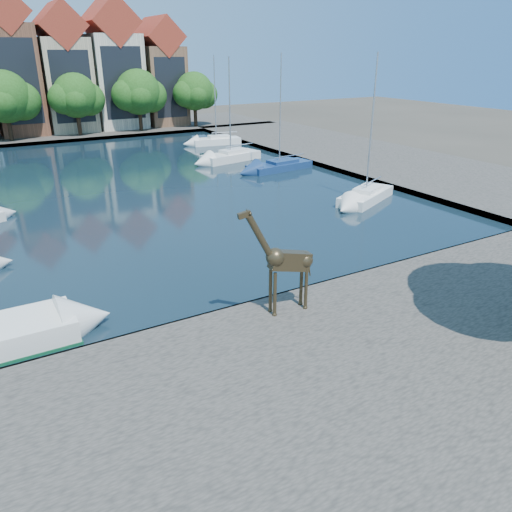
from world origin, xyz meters
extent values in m
plane|color=#38332B|center=(0.00, 0.00, 0.00)|extent=(160.00, 160.00, 0.00)
cube|color=black|center=(0.00, 24.00, 0.04)|extent=(38.00, 50.00, 0.08)
cube|color=#4F4B44|center=(0.00, -7.00, 0.25)|extent=(50.00, 14.00, 0.50)
cube|color=#4F4B44|center=(0.00, 56.00, 0.25)|extent=(60.00, 16.00, 0.50)
cube|color=#4F4B44|center=(25.00, 24.00, 0.25)|extent=(14.00, 52.00, 0.50)
cube|color=brown|center=(-4.00, 56.00, 7.00)|extent=(5.39, 9.00, 13.00)
cube|color=maroon|center=(-4.00, 56.00, 14.71)|extent=(5.44, 9.18, 5.44)
cube|color=black|center=(-4.00, 51.52, 7.00)|extent=(4.40, 0.05, 9.75)
cube|color=tan|center=(2.00, 56.00, 6.25)|extent=(5.88, 9.00, 11.50)
cube|color=maroon|center=(2.00, 56.00, 13.32)|extent=(5.94, 9.18, 5.94)
cube|color=black|center=(2.00, 51.52, 6.25)|extent=(4.80, 0.05, 8.62)
cube|color=beige|center=(8.50, 56.00, 6.50)|extent=(6.37, 9.00, 12.00)
cube|color=maroon|center=(8.50, 56.00, 13.93)|extent=(6.43, 9.18, 6.43)
cube|color=black|center=(8.50, 51.52, 6.50)|extent=(5.20, 0.05, 9.00)
cube|color=brown|center=(15.00, 56.00, 5.75)|extent=(5.39, 9.00, 10.50)
cube|color=maroon|center=(15.00, 56.00, 12.21)|extent=(5.44, 9.18, 5.44)
cube|color=black|center=(15.00, 51.52, 5.75)|extent=(4.40, 0.05, 7.88)
cylinder|color=#332114|center=(-6.00, 50.50, 2.10)|extent=(0.50, 0.50, 3.20)
sphere|color=#1D4012|center=(-6.00, 50.50, 5.50)|extent=(6.00, 6.00, 6.00)
sphere|color=#1D4012|center=(-4.20, 50.80, 4.90)|extent=(4.50, 4.50, 4.50)
cylinder|color=#332114|center=(2.00, 50.50, 2.10)|extent=(0.50, 0.50, 3.20)
sphere|color=#1D4012|center=(2.00, 50.50, 5.32)|extent=(5.40, 5.40, 5.40)
sphere|color=#1D4012|center=(3.62, 50.80, 4.78)|extent=(4.05, 4.05, 4.05)
sphere|color=#1D4012|center=(0.51, 50.10, 5.05)|extent=(3.78, 3.78, 3.78)
cylinder|color=#332114|center=(10.00, 50.50, 2.10)|extent=(0.50, 0.50, 3.20)
sphere|color=#1D4012|center=(10.00, 50.50, 5.44)|extent=(5.80, 5.80, 5.80)
sphere|color=#1D4012|center=(11.74, 50.80, 4.86)|extent=(4.35, 4.35, 4.35)
sphere|color=#1D4012|center=(8.40, 50.10, 5.15)|extent=(4.06, 4.06, 4.06)
cylinder|color=#332114|center=(18.00, 50.50, 2.10)|extent=(0.50, 0.50, 3.20)
sphere|color=#1D4012|center=(18.00, 50.50, 5.26)|extent=(5.20, 5.20, 5.20)
sphere|color=#1D4012|center=(19.56, 50.80, 4.74)|extent=(3.90, 3.90, 3.90)
sphere|color=#1D4012|center=(16.57, 50.10, 5.00)|extent=(3.64, 3.64, 3.64)
cylinder|color=#3C301E|center=(-1.66, -1.63, 1.44)|extent=(0.14, 0.14, 1.88)
cylinder|color=#3C301E|center=(-1.63, -1.24, 1.44)|extent=(0.14, 0.14, 1.88)
cylinder|color=#3C301E|center=(-0.24, -1.76, 1.44)|extent=(0.14, 0.14, 1.88)
cylinder|color=#3C301E|center=(-0.20, -1.36, 1.44)|extent=(0.14, 0.14, 1.88)
cube|color=#3C301E|center=(-0.89, -1.50, 2.69)|extent=(1.86, 0.65, 1.10)
cylinder|color=#3C301E|center=(-2.22, -1.38, 3.91)|extent=(1.22, 0.38, 1.94)
cube|color=#3C301E|center=(-2.86, -1.32, 4.87)|extent=(0.53, 0.21, 0.30)
cube|color=white|center=(13.85, 10.29, 0.53)|extent=(6.10, 4.27, 0.91)
cube|color=white|center=(13.85, 10.29, 0.84)|extent=(2.89, 2.35, 0.50)
cylinder|color=#B2B2B7|center=(13.85, 10.29, 5.57)|extent=(0.12, 0.12, 9.57)
cube|color=navy|center=(14.05, 22.43, 0.48)|extent=(6.58, 2.92, 0.81)
cube|color=navy|center=(14.05, 22.43, 0.75)|extent=(2.94, 1.86, 0.45)
cylinder|color=#B2B2B7|center=(14.05, 22.43, 5.50)|extent=(0.11, 0.11, 9.59)
cube|color=silver|center=(12.00, 28.33, 0.59)|extent=(6.55, 3.38, 1.01)
cube|color=silver|center=(12.00, 28.33, 0.93)|extent=(2.98, 2.04, 0.56)
cylinder|color=#B2B2B7|center=(12.00, 28.33, 5.41)|extent=(0.14, 0.14, 9.08)
cube|color=white|center=(15.00, 37.78, 0.55)|extent=(5.88, 2.86, 0.95)
cube|color=white|center=(15.00, 37.78, 0.87)|extent=(2.66, 1.76, 0.53)
cylinder|color=#B2B2B7|center=(15.00, 37.78, 5.40)|extent=(0.13, 0.13, 9.16)
camera|label=1|loc=(-11.26, -16.56, 10.39)|focal=35.00mm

